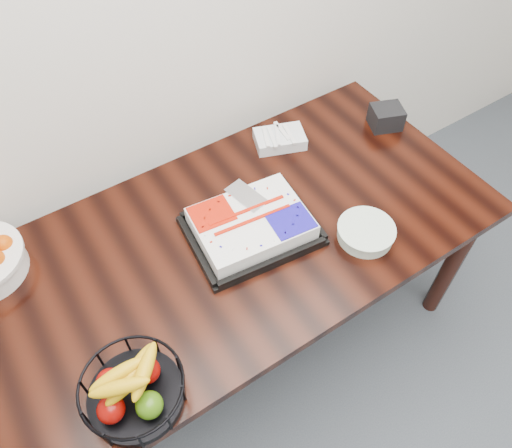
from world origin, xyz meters
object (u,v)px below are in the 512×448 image
fruit_basket (133,389)px  napkin_box (386,117)px  plate_stack (366,232)px  cake_tray (251,225)px  table (241,248)px

fruit_basket → napkin_box: fruit_basket is taller
plate_stack → cake_tray: bearing=144.0°
table → napkin_box: 0.82m
fruit_basket → napkin_box: bearing=19.5°
fruit_basket → plate_stack: size_ratio=1.42×
table → plate_stack: 0.44m
napkin_box → fruit_basket: bearing=-160.5°
cake_tray → fruit_basket: fruit_basket is taller
cake_tray → fruit_basket: (-0.57, -0.31, 0.02)m
plate_stack → napkin_box: 0.60m
fruit_basket → plate_stack: (0.89, 0.08, -0.04)m
cake_tray → table: bearing=151.6°
table → plate_stack: (0.35, -0.25, 0.11)m
napkin_box → cake_tray: bearing=-167.6°
table → plate_stack: size_ratio=9.13×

